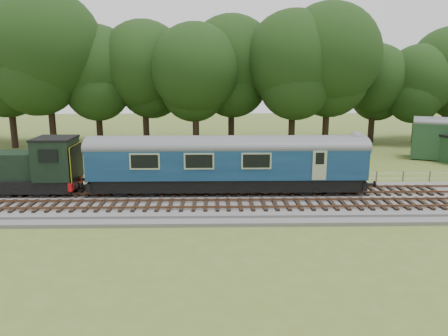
{
  "coord_description": "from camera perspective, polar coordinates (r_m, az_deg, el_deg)",
  "views": [
    {
      "loc": [
        1.99,
        -26.78,
        8.31
      ],
      "look_at": [
        2.57,
        1.4,
        2.0
      ],
      "focal_mm": 35.0,
      "sensor_mm": 36.0,
      "label": 1
    }
  ],
  "objects": [
    {
      "name": "shunter_loco",
      "position": [
        31.72,
        -25.6,
        -0.16
      ],
      "size": [
        8.91,
        2.6,
        3.38
      ],
      "color": "black",
      "rests_on": "ground"
    },
    {
      "name": "dmu_railcar",
      "position": [
        28.76,
        0.43,
        1.18
      ],
      "size": [
        18.05,
        2.86,
        3.88
      ],
      "color": "black",
      "rests_on": "ground"
    },
    {
      "name": "ballast",
      "position": [
        28.05,
        -5.22,
        -4.29
      ],
      "size": [
        70.0,
        7.0,
        0.35
      ],
      "primitive_type": "cube",
      "color": "#4C4C4F",
      "rests_on": "ground"
    },
    {
      "name": "fence",
      "position": [
        32.42,
        -4.67,
        -2.27
      ],
      "size": [
        64.0,
        0.12,
        1.0
      ],
      "primitive_type": null,
      "color": "#6B6054",
      "rests_on": "ground"
    },
    {
      "name": "track_south",
      "position": [
        26.46,
        -5.46,
        -4.8
      ],
      "size": [
        67.2,
        2.4,
        0.21
      ],
      "color": "black",
      "rests_on": "ballast"
    },
    {
      "name": "worker",
      "position": [
        29.27,
        -16.01,
        -1.86
      ],
      "size": [
        0.77,
        0.73,
        1.78
      ],
      "primitive_type": "imported",
      "rotation": [
        0.0,
        0.0,
        0.64
      ],
      "color": "#E53B0C",
      "rests_on": "ballast"
    },
    {
      "name": "tree_line",
      "position": [
        49.52,
        -3.47,
        2.93
      ],
      "size": [
        70.0,
        8.0,
        18.0
      ],
      "primitive_type": null,
      "color": "black",
      "rests_on": "ground"
    },
    {
      "name": "ground",
      "position": [
        28.11,
        -5.21,
        -4.63
      ],
      "size": [
        120.0,
        120.0,
        0.0
      ],
      "primitive_type": "plane",
      "color": "#556525",
      "rests_on": "ground"
    },
    {
      "name": "track_north",
      "position": [
        29.33,
        -5.04,
        -3.05
      ],
      "size": [
        67.2,
        2.4,
        0.21
      ],
      "color": "black",
      "rests_on": "ballast"
    }
  ]
}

